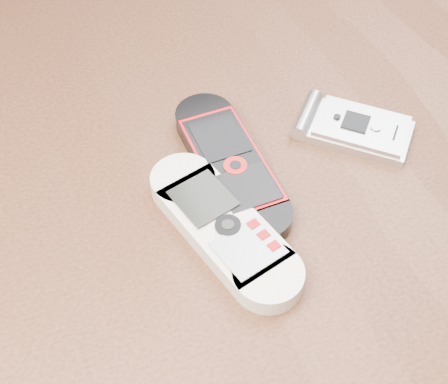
{
  "coord_description": "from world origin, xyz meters",
  "views": [
    {
      "loc": [
        -0.11,
        -0.29,
        1.14
      ],
      "look_at": [
        0.01,
        0.0,
        0.76
      ],
      "focal_mm": 50.0,
      "sensor_mm": 36.0,
      "label": 1
    }
  ],
  "objects_px": {
    "table": "(219,272)",
    "nokia_black_red": "(230,164)",
    "nokia_white": "(223,227)",
    "motorola_razr": "(358,128)"
  },
  "relations": [
    {
      "from": "table",
      "to": "nokia_black_red",
      "type": "bearing_deg",
      "value": 51.22
    },
    {
      "from": "table",
      "to": "nokia_white",
      "type": "distance_m",
      "value": 0.12
    },
    {
      "from": "nokia_white",
      "to": "motorola_razr",
      "type": "bearing_deg",
      "value": 6.22
    },
    {
      "from": "nokia_black_red",
      "to": "nokia_white",
      "type": "bearing_deg",
      "value": -117.71
    },
    {
      "from": "nokia_black_red",
      "to": "motorola_razr",
      "type": "distance_m",
      "value": 0.12
    },
    {
      "from": "table",
      "to": "nokia_white",
      "type": "xyz_separation_m",
      "value": [
        -0.01,
        -0.03,
        0.11
      ]
    },
    {
      "from": "nokia_white",
      "to": "nokia_black_red",
      "type": "bearing_deg",
      "value": 48.63
    },
    {
      "from": "table",
      "to": "motorola_razr",
      "type": "bearing_deg",
      "value": 9.44
    },
    {
      "from": "nokia_white",
      "to": "motorola_razr",
      "type": "height_order",
      "value": "nokia_white"
    },
    {
      "from": "nokia_white",
      "to": "table",
      "type": "bearing_deg",
      "value": 60.92
    }
  ]
}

